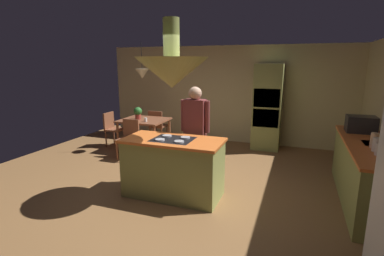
{
  "coord_description": "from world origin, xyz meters",
  "views": [
    {
      "loc": [
        1.8,
        -4.22,
        2.11
      ],
      "look_at": [
        0.1,
        0.4,
        1.0
      ],
      "focal_mm": 27.2,
      "sensor_mm": 36.0,
      "label": 1
    }
  ],
  "objects_px": {
    "oven_tower": "(267,107)",
    "canister_flour": "(380,149)",
    "dining_table": "(144,123)",
    "microwave_on_counter": "(361,124)",
    "potted_plant_on_table": "(138,112)",
    "chair_facing_island": "(129,136)",
    "chair_at_corner": "(112,127)",
    "person_at_island": "(195,128)",
    "canister_sugar": "(377,145)",
    "chair_by_back_wall": "(157,124)",
    "cup_on_table": "(146,120)",
    "kitchen_island": "(173,167)",
    "canister_tea": "(374,140)"
  },
  "relations": [
    {
      "from": "person_at_island",
      "to": "canister_tea",
      "type": "xyz_separation_m",
      "value": [
        2.71,
        -0.12,
        0.06
      ]
    },
    {
      "from": "person_at_island",
      "to": "canister_tea",
      "type": "distance_m",
      "value": 2.71
    },
    {
      "from": "chair_by_back_wall",
      "to": "canister_sugar",
      "type": "bearing_deg",
      "value": 151.8
    },
    {
      "from": "oven_tower",
      "to": "potted_plant_on_table",
      "type": "bearing_deg",
      "value": -158.28
    },
    {
      "from": "dining_table",
      "to": "cup_on_table",
      "type": "height_order",
      "value": "cup_on_table"
    },
    {
      "from": "kitchen_island",
      "to": "chair_by_back_wall",
      "type": "xyz_separation_m",
      "value": [
        -1.7,
        2.79,
        0.03
      ]
    },
    {
      "from": "dining_table",
      "to": "microwave_on_counter",
      "type": "distance_m",
      "value": 4.59
    },
    {
      "from": "kitchen_island",
      "to": "canister_sugar",
      "type": "distance_m",
      "value": 2.92
    },
    {
      "from": "oven_tower",
      "to": "canister_sugar",
      "type": "height_order",
      "value": "oven_tower"
    },
    {
      "from": "chair_by_back_wall",
      "to": "oven_tower",
      "type": "bearing_deg",
      "value": -170.88
    },
    {
      "from": "dining_table",
      "to": "canister_flour",
      "type": "distance_m",
      "value": 4.94
    },
    {
      "from": "oven_tower",
      "to": "canister_tea",
      "type": "distance_m",
      "value": 3.22
    },
    {
      "from": "cup_on_table",
      "to": "kitchen_island",
      "type": "bearing_deg",
      "value": -50.78
    },
    {
      "from": "chair_by_back_wall",
      "to": "canister_tea",
      "type": "xyz_separation_m",
      "value": [
        4.54,
        -2.25,
        0.54
      ]
    },
    {
      "from": "chair_at_corner",
      "to": "canister_flour",
      "type": "relative_size",
      "value": 5.5
    },
    {
      "from": "chair_at_corner",
      "to": "potted_plant_on_table",
      "type": "bearing_deg",
      "value": -92.12
    },
    {
      "from": "oven_tower",
      "to": "person_at_island",
      "type": "distance_m",
      "value": 2.76
    },
    {
      "from": "person_at_island",
      "to": "cup_on_table",
      "type": "distance_m",
      "value": 2.05
    },
    {
      "from": "person_at_island",
      "to": "cup_on_table",
      "type": "height_order",
      "value": "person_at_island"
    },
    {
      "from": "person_at_island",
      "to": "kitchen_island",
      "type": "bearing_deg",
      "value": -101.53
    },
    {
      "from": "person_at_island",
      "to": "canister_tea",
      "type": "height_order",
      "value": "person_at_island"
    },
    {
      "from": "oven_tower",
      "to": "canister_sugar",
      "type": "relative_size",
      "value": 11.21
    },
    {
      "from": "potted_plant_on_table",
      "to": "microwave_on_counter",
      "type": "distance_m",
      "value": 4.71
    },
    {
      "from": "dining_table",
      "to": "cup_on_table",
      "type": "distance_m",
      "value": 0.33
    },
    {
      "from": "chair_by_back_wall",
      "to": "chair_at_corner",
      "type": "xyz_separation_m",
      "value": [
        -0.93,
        -0.69,
        0.0
      ]
    },
    {
      "from": "dining_table",
      "to": "chair_at_corner",
      "type": "xyz_separation_m",
      "value": [
        -0.93,
        -0.0,
        -0.16
      ]
    },
    {
      "from": "dining_table",
      "to": "chair_facing_island",
      "type": "height_order",
      "value": "chair_facing_island"
    },
    {
      "from": "oven_tower",
      "to": "chair_at_corner",
      "type": "xyz_separation_m",
      "value": [
        -3.73,
        -1.14,
        -0.54
      ]
    },
    {
      "from": "kitchen_island",
      "to": "microwave_on_counter",
      "type": "relative_size",
      "value": 3.43
    },
    {
      "from": "potted_plant_on_table",
      "to": "chair_at_corner",
      "type": "bearing_deg",
      "value": 177.88
    },
    {
      "from": "person_at_island",
      "to": "chair_facing_island",
      "type": "distance_m",
      "value": 2.04
    },
    {
      "from": "chair_by_back_wall",
      "to": "canister_tea",
      "type": "relative_size",
      "value": 4.06
    },
    {
      "from": "cup_on_table",
      "to": "canister_tea",
      "type": "xyz_separation_m",
      "value": [
        4.36,
        -1.33,
        0.24
      ]
    },
    {
      "from": "canister_sugar",
      "to": "chair_by_back_wall",
      "type": "bearing_deg",
      "value": 151.8
    },
    {
      "from": "cup_on_table",
      "to": "microwave_on_counter",
      "type": "xyz_separation_m",
      "value": [
        4.36,
        -0.32,
        0.27
      ]
    },
    {
      "from": "potted_plant_on_table",
      "to": "cup_on_table",
      "type": "distance_m",
      "value": 0.4
    },
    {
      "from": "dining_table",
      "to": "microwave_on_counter",
      "type": "height_order",
      "value": "microwave_on_counter"
    },
    {
      "from": "canister_flour",
      "to": "canister_tea",
      "type": "relative_size",
      "value": 0.74
    },
    {
      "from": "dining_table",
      "to": "person_at_island",
      "type": "height_order",
      "value": "person_at_island"
    },
    {
      "from": "canister_flour",
      "to": "canister_sugar",
      "type": "bearing_deg",
      "value": 90.0
    },
    {
      "from": "oven_tower",
      "to": "canister_flour",
      "type": "distance_m",
      "value": 3.52
    },
    {
      "from": "chair_by_back_wall",
      "to": "canister_sugar",
      "type": "distance_m",
      "value": 5.18
    },
    {
      "from": "kitchen_island",
      "to": "cup_on_table",
      "type": "distance_m",
      "value": 2.43
    },
    {
      "from": "kitchen_island",
      "to": "cup_on_table",
      "type": "xyz_separation_m",
      "value": [
        -1.52,
        1.86,
        0.33
      ]
    },
    {
      "from": "dining_table",
      "to": "canister_tea",
      "type": "xyz_separation_m",
      "value": [
        4.54,
        -1.56,
        0.38
      ]
    },
    {
      "from": "canister_flour",
      "to": "potted_plant_on_table",
      "type": "bearing_deg",
      "value": 157.99
    },
    {
      "from": "chair_at_corner",
      "to": "canister_sugar",
      "type": "bearing_deg",
      "value": -107.67
    },
    {
      "from": "chair_facing_island",
      "to": "canister_tea",
      "type": "xyz_separation_m",
      "value": [
        4.54,
        -0.87,
        0.54
      ]
    },
    {
      "from": "chair_facing_island",
      "to": "chair_at_corner",
      "type": "bearing_deg",
      "value": 143.2
    },
    {
      "from": "person_at_island",
      "to": "chair_facing_island",
      "type": "bearing_deg",
      "value": 157.9
    }
  ]
}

